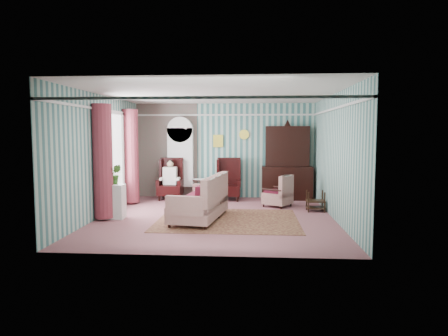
# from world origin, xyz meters

# --- Properties ---
(floor) EXTENTS (6.00, 6.00, 0.00)m
(floor) POSITION_xyz_m (0.00, 0.00, 0.00)
(floor) COLOR #884F57
(floor) RESTS_ON ground
(room_shell) EXTENTS (5.53, 6.02, 2.91)m
(room_shell) POSITION_xyz_m (-0.62, 0.18, 2.01)
(room_shell) COLOR #3C6E6C
(room_shell) RESTS_ON ground
(bookcase) EXTENTS (0.80, 0.28, 2.24)m
(bookcase) POSITION_xyz_m (-1.35, 2.84, 1.12)
(bookcase) COLOR silver
(bookcase) RESTS_ON floor
(dresser_hutch) EXTENTS (1.50, 0.56, 2.36)m
(dresser_hutch) POSITION_xyz_m (1.90, 2.72, 1.18)
(dresser_hutch) COLOR black
(dresser_hutch) RESTS_ON floor
(wingback_left) EXTENTS (0.76, 0.80, 1.25)m
(wingback_left) POSITION_xyz_m (-1.60, 2.45, 0.62)
(wingback_left) COLOR black
(wingback_left) RESTS_ON floor
(wingback_right) EXTENTS (0.76, 0.80, 1.25)m
(wingback_right) POSITION_xyz_m (0.15, 2.45, 0.62)
(wingback_right) COLOR black
(wingback_right) RESTS_ON floor
(seated_woman) EXTENTS (0.44, 0.40, 1.18)m
(seated_woman) POSITION_xyz_m (-1.60, 2.45, 0.59)
(seated_woman) COLOR white
(seated_woman) RESTS_ON floor
(round_side_table) EXTENTS (0.50, 0.50, 0.60)m
(round_side_table) POSITION_xyz_m (-0.70, 2.60, 0.30)
(round_side_table) COLOR black
(round_side_table) RESTS_ON floor
(nest_table) EXTENTS (0.45, 0.38, 0.54)m
(nest_table) POSITION_xyz_m (2.47, 0.90, 0.27)
(nest_table) COLOR black
(nest_table) RESTS_ON floor
(plant_stand) EXTENTS (0.55, 0.35, 0.80)m
(plant_stand) POSITION_xyz_m (-2.40, -0.30, 0.40)
(plant_stand) COLOR white
(plant_stand) RESTS_ON floor
(rug) EXTENTS (3.20, 2.60, 0.01)m
(rug) POSITION_xyz_m (0.30, -0.30, 0.01)
(rug) COLOR #491819
(rug) RESTS_ON floor
(sofa) EXTENTS (1.25, 2.22, 1.07)m
(sofa) POSITION_xyz_m (-0.36, -0.29, 0.54)
(sofa) COLOR beige
(sofa) RESTS_ON floor
(floral_armchair) EXTENTS (1.09, 1.06, 0.93)m
(floral_armchair) POSITION_xyz_m (1.54, 1.50, 0.46)
(floral_armchair) COLOR #BBB191
(floral_armchair) RESTS_ON floor
(coffee_table) EXTENTS (0.97, 0.68, 0.40)m
(coffee_table) POSITION_xyz_m (-0.34, -0.06, 0.20)
(coffee_table) COLOR black
(coffee_table) RESTS_ON floor
(potted_plant_a) EXTENTS (0.39, 0.35, 0.40)m
(potted_plant_a) POSITION_xyz_m (-2.45, -0.40, 1.00)
(potted_plant_a) COLOR #1C5A1C
(potted_plant_a) RESTS_ON plant_stand
(potted_plant_b) EXTENTS (0.29, 0.26, 0.46)m
(potted_plant_b) POSITION_xyz_m (-2.34, -0.20, 1.03)
(potted_plant_b) COLOR #265119
(potted_plant_b) RESTS_ON plant_stand
(potted_plant_c) EXTENTS (0.23, 0.23, 0.36)m
(potted_plant_c) POSITION_xyz_m (-2.48, -0.29, 0.98)
(potted_plant_c) COLOR #22591B
(potted_plant_c) RESTS_ON plant_stand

